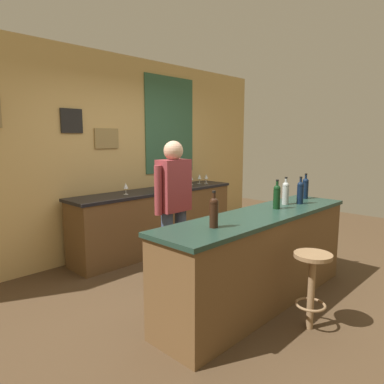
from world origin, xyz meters
TOP-DOWN VIEW (x-y plane):
  - ground_plane at (0.00, 0.00)m, footprint 10.00×10.00m
  - back_wall at (0.02, 2.03)m, footprint 6.00×0.09m
  - bar_counter at (0.00, -0.40)m, footprint 2.53×0.60m
  - side_counter at (0.40, 1.65)m, footprint 2.69×0.56m
  - bartender at (-0.32, 0.51)m, footprint 0.52×0.21m
  - bar_stool at (-0.11, -1.00)m, footprint 0.32×0.32m
  - wine_bottle_a at (-0.74, -0.43)m, footprint 0.07×0.07m
  - wine_bottle_b at (0.30, -0.39)m, footprint 0.07×0.07m
  - wine_bottle_c at (0.58, -0.33)m, footprint 0.07×0.07m
  - wine_bottle_d at (0.73, -0.43)m, footprint 0.07×0.07m
  - wine_bottle_e at (1.09, -0.31)m, footprint 0.07×0.07m
  - wine_glass_a at (-0.17, 1.61)m, footprint 0.07×0.07m
  - wine_glass_b at (0.86, 1.57)m, footprint 0.07×0.07m
  - wine_glass_c at (1.15, 1.68)m, footprint 0.07×0.07m
  - wine_glass_d at (1.34, 1.67)m, footprint 0.07×0.07m
  - wine_glass_e at (1.44, 1.62)m, footprint 0.07×0.07m

SIDE VIEW (x-z plane):
  - ground_plane at x=0.00m, z-range 0.00..0.00m
  - side_counter at x=0.40m, z-range 0.00..0.90m
  - bar_stool at x=-0.11m, z-range 0.12..0.80m
  - bar_counter at x=0.00m, z-range 0.00..0.92m
  - bartender at x=-0.32m, z-range 0.13..1.75m
  - wine_glass_a at x=-0.17m, z-range 0.93..1.09m
  - wine_glass_b at x=0.86m, z-range 0.93..1.09m
  - wine_glass_c at x=1.15m, z-range 0.93..1.09m
  - wine_glass_d at x=1.34m, z-range 0.93..1.09m
  - wine_glass_e at x=1.44m, z-range 0.93..1.09m
  - wine_bottle_a at x=-0.74m, z-range 0.90..1.21m
  - wine_bottle_b at x=0.30m, z-range 0.90..1.21m
  - wine_bottle_c at x=0.58m, z-range 0.90..1.21m
  - wine_bottle_d at x=0.73m, z-range 0.90..1.21m
  - wine_bottle_e at x=1.09m, z-range 0.90..1.21m
  - back_wall at x=0.02m, z-range 0.02..2.82m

